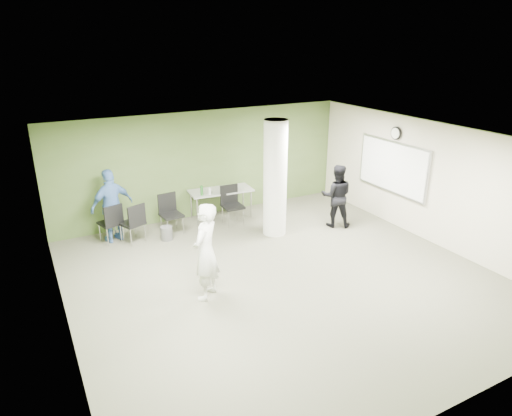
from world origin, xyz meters
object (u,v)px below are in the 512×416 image
folding_table (220,192)px  man_blue (112,206)px  chair_back_left (112,220)px  woman_white (206,252)px  man_black (336,196)px

folding_table → man_blue: size_ratio=0.97×
chair_back_left → woman_white: bearing=92.0°
woman_white → man_black: (4.19, 1.63, -0.11)m
folding_table → man_black: man_black is taller
man_black → man_blue: man_blue is taller
man_black → man_blue: (-5.16, 1.73, 0.07)m
woman_white → man_black: size_ratio=1.14×
woman_white → folding_table: bearing=-160.3°
woman_white → man_blue: size_ratio=1.05×
folding_table → man_black: bearing=-33.7°
chair_back_left → woman_white: 3.43m
man_blue → chair_back_left: bearing=42.9°
woman_white → man_black: bearing=158.6°
chair_back_left → man_blue: man_blue is taller
folding_table → chair_back_left: folding_table is taller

